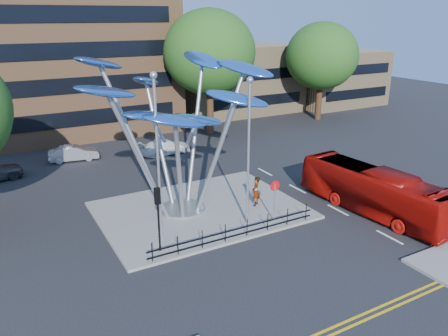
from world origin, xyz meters
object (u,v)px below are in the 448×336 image
no_entry_sign_island (275,194)px  parked_car_mid (74,153)px  street_lamp_right (249,140)px  street_lamp_left (157,146)px  parked_car_right (166,147)px  pedestrian (256,191)px  leaf_sculpture (176,100)px  red_bus (374,191)px  traffic_light_island (158,206)px  tree_far (322,56)px  tree_right (209,53)px

no_entry_sign_island → parked_car_mid: (-7.74, 17.49, -1.16)m
street_lamp_right → street_lamp_left: bearing=174.3°
no_entry_sign_island → parked_car_right: (-0.42, 15.48, -1.17)m
pedestrian → parked_car_mid: pedestrian is taller
leaf_sculpture → no_entry_sign_island: 7.71m
red_bus → pedestrian: red_bus is taller
street_lamp_right → parked_car_right: 15.68m
traffic_light_island → pedestrian: traffic_light_island is taller
street_lamp_right → pedestrian: bearing=46.0°
red_bus → street_lamp_right: bearing=159.1°
street_lamp_right → traffic_light_island: bearing=-174.8°
street_lamp_left → pedestrian: 8.11m
pedestrian → parked_car_mid: bearing=-103.2°
street_lamp_left → parked_car_mid: street_lamp_left is taller
red_bus → tree_far: bearing=52.1°
parked_car_mid → red_bus: bearing=-135.6°
leaf_sculpture → pedestrian: (4.34, -1.85, -5.78)m
leaf_sculpture → pedestrian: leaf_sculpture is taller
leaf_sculpture → parked_car_mid: size_ratio=3.22×
parked_car_right → no_entry_sign_island: bearing=174.0°
traffic_light_island → no_entry_sign_island: bearing=0.1°
parked_car_mid → traffic_light_island: bearing=-168.9°
leaf_sculpture → pedestrian: size_ratio=6.75×
parked_car_right → tree_far: bearing=-86.5°
leaf_sculpture → street_lamp_left: 4.28m
traffic_light_island → red_bus: size_ratio=0.34×
tree_far → parked_car_right: 21.79m
tree_right → red_bus: 22.22m
leaf_sculpture → traffic_light_island: size_ratio=3.71×
street_lamp_left → no_entry_sign_island: bearing=-8.6°
street_lamp_left → street_lamp_right: 5.03m
leaf_sculpture → pedestrian: bearing=-23.1°
street_lamp_right → red_bus: bearing=-16.2°
parked_car_mid → parked_car_right: size_ratio=0.89×
tree_right → tree_far: 14.03m
tree_far → leaf_sculpture: bearing=-147.5°
street_lamp_right → parked_car_right: street_lamp_right is taller
pedestrian → street_lamp_right: bearing=4.9°
no_entry_sign_island → traffic_light_island: bearing=-179.9°
pedestrian → traffic_light_island: bearing=-23.3°
red_bus → pedestrian: size_ratio=5.31×
tree_far → leaf_sculpture: (-24.07, -15.32, -0.23)m
traffic_light_island → parked_car_right: traffic_light_island is taller
no_entry_sign_island → red_bus: size_ratio=0.24×
street_lamp_right → tree_far: bearing=41.5°
leaf_sculpture → street_lamp_right: 4.83m
tree_far → street_lamp_right: (-21.50, -19.00, -2.01)m
leaf_sculpture → parked_car_mid: bearing=105.4°
street_lamp_right → red_bus: 8.72m
street_lamp_right → parked_car_mid: 18.65m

